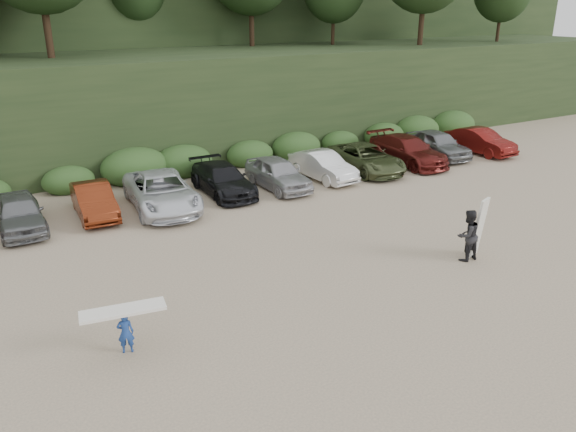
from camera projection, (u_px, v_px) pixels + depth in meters
ground at (314, 283)px, 18.84m from camera, size 120.00×120.00×0.00m
parked_cars at (210, 183)px, 26.85m from camera, size 39.28×6.12×1.62m
child_surfer at (124, 323)px, 14.81m from camera, size 2.26×0.93×1.32m
adult_surfer at (469, 235)px, 20.27m from camera, size 1.39×0.74×2.28m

